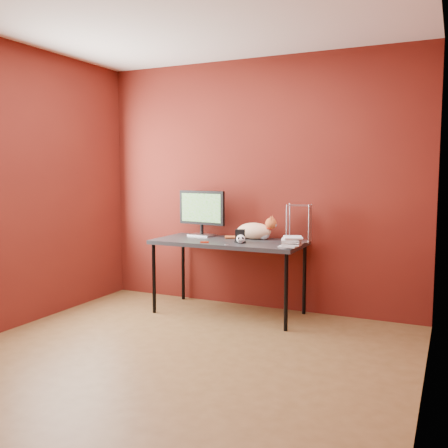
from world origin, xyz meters
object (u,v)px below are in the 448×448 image
at_px(cat, 254,231).
at_px(book_stack, 284,187).
at_px(monitor, 202,211).
at_px(speaker, 240,236).
at_px(desk, 229,245).
at_px(skull_mug, 241,239).

bearing_deg(cat, book_stack, -43.49).
distance_m(monitor, speaker, 0.66).
xyz_separation_m(cat, speaker, (-0.04, -0.29, -0.03)).
bearing_deg(speaker, monitor, 134.77).
relative_size(desk, speaker, 11.79).
height_order(desk, book_stack, book_stack).
distance_m(monitor, book_stack, 1.13).
distance_m(desk, monitor, 0.54).
bearing_deg(book_stack, skull_mug, 175.03).
height_order(desk, monitor, monitor).
distance_m(cat, book_stack, 0.74).
bearing_deg(speaker, skull_mug, -79.96).
bearing_deg(skull_mug, book_stack, -28.39).
distance_m(desk, cat, 0.31).
xyz_separation_m(cat, book_stack, (0.43, -0.38, 0.46)).
bearing_deg(desk, book_stack, -16.40).
relative_size(desk, book_stack, 1.36).
xyz_separation_m(monitor, cat, (0.60, 0.01, -0.18)).
distance_m(cat, skull_mug, 0.34).
height_order(skull_mug, book_stack, book_stack).
height_order(cat, book_stack, book_stack).
bearing_deg(monitor, cat, 8.92).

